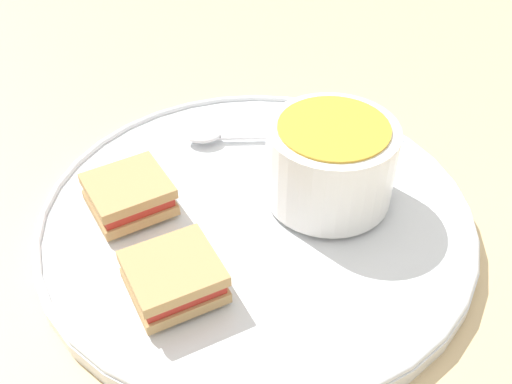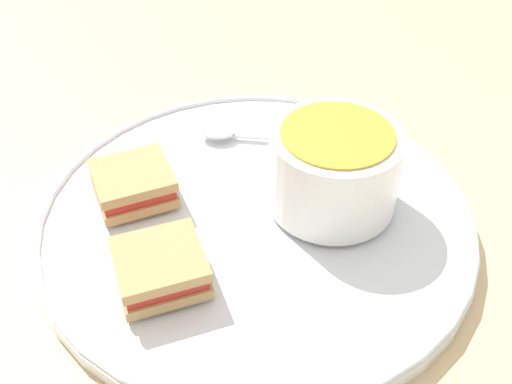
{
  "view_description": "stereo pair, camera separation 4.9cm",
  "coord_description": "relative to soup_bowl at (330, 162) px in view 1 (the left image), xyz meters",
  "views": [
    {
      "loc": [
        0.15,
        0.34,
        0.36
      ],
      "look_at": [
        0.0,
        0.0,
        0.04
      ],
      "focal_mm": 42.0,
      "sensor_mm": 36.0,
      "label": 1
    },
    {
      "loc": [
        0.1,
        0.36,
        0.36
      ],
      "look_at": [
        0.0,
        0.0,
        0.04
      ],
      "focal_mm": 42.0,
      "sensor_mm": 36.0,
      "label": 2
    }
  ],
  "objects": [
    {
      "name": "sandwich_half_far",
      "position": [
        0.15,
        0.05,
        -0.02
      ],
      "size": [
        0.07,
        0.06,
        0.03
      ],
      "rotation": [
        0.0,
        0.0,
        0.07
      ],
      "color": "tan",
      "rests_on": "plate"
    },
    {
      "name": "spoon",
      "position": [
        0.06,
        -0.12,
        -0.03
      ],
      "size": [
        0.1,
        0.05,
        0.01
      ],
      "rotation": [
        0.0,
        0.0,
        5.91
      ],
      "color": "silver",
      "rests_on": "plate"
    },
    {
      "name": "soup_bowl",
      "position": [
        0.0,
        0.0,
        0.0
      ],
      "size": [
        0.11,
        0.11,
        0.07
      ],
      "color": "white",
      "rests_on": "plate"
    },
    {
      "name": "sandwich_half_near",
      "position": [
        0.16,
        -0.05,
        -0.02
      ],
      "size": [
        0.07,
        0.07,
        0.03
      ],
      "rotation": [
        0.0,
        0.0,
        0.12
      ],
      "color": "tan",
      "rests_on": "plate"
    },
    {
      "name": "ground_plane",
      "position": [
        0.06,
        -0.01,
        -0.05
      ],
      "size": [
        2.4,
        2.4,
        0.0
      ],
      "primitive_type": "plane",
      "color": "#D1B27F"
    },
    {
      "name": "plate",
      "position": [
        0.06,
        -0.01,
        -0.04
      ],
      "size": [
        0.37,
        0.37,
        0.02
      ],
      "color": "white",
      "rests_on": "ground_plane"
    }
  ]
}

